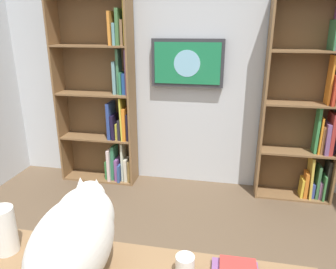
{
  "coord_description": "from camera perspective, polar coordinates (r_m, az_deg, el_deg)",
  "views": [
    {
      "loc": [
        -0.39,
        1.27,
        1.77
      ],
      "look_at": [
        0.08,
        -1.08,
        0.96
      ],
      "focal_mm": 33.77,
      "sensor_mm": 36.0,
      "label": 1
    }
  ],
  "objects": [
    {
      "name": "coffee_mug",
      "position": [
        1.43,
        3.08,
        -22.64
      ],
      "size": [
        0.08,
        0.08,
        0.1
      ],
      "primitive_type": "cylinder",
      "color": "white",
      "rests_on": "desk"
    },
    {
      "name": "wall_mounted_tv",
      "position": [
        3.47,
        3.52,
        12.73
      ],
      "size": [
        0.78,
        0.07,
        0.51
      ],
      "color": "#333338"
    },
    {
      "name": "paper_towel_roll",
      "position": [
        1.69,
        -27.52,
        -15.07
      ],
      "size": [
        0.11,
        0.11,
        0.22
      ],
      "primitive_type": "cylinder",
      "color": "white",
      "rests_on": "desk"
    },
    {
      "name": "wall_back",
      "position": [
        3.55,
        4.97,
        11.88
      ],
      "size": [
        4.52,
        0.06,
        2.7
      ],
      "primitive_type": "cube",
      "color": "silver",
      "rests_on": "ground"
    },
    {
      "name": "bookshelf_right",
      "position": [
        3.71,
        -11.26,
        5.77
      ],
      "size": [
        0.89,
        0.28,
        2.12
      ],
      "color": "brown",
      "rests_on": "ground"
    },
    {
      "name": "bookshelf_left",
      "position": [
        3.52,
        24.6,
        4.32
      ],
      "size": [
        0.78,
        0.28,
        2.08
      ],
      "color": "brown",
      "rests_on": "ground"
    },
    {
      "name": "cat",
      "position": [
        1.39,
        -16.16,
        -17.13
      ],
      "size": [
        0.3,
        0.64,
        0.38
      ],
      "color": "white",
      "rests_on": "desk"
    }
  ]
}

